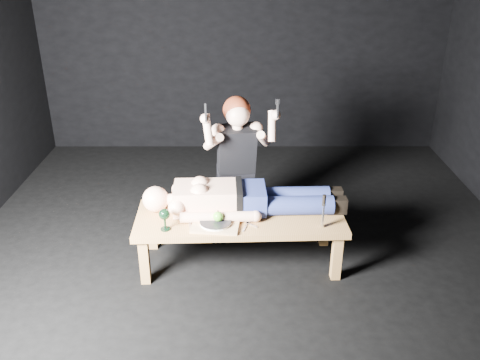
{
  "coord_description": "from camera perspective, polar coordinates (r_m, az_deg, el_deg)",
  "views": [
    {
      "loc": [
        -0.04,
        -3.81,
        2.49
      ],
      "look_at": [
        -0.04,
        -0.14,
        0.75
      ],
      "focal_mm": 37.91,
      "sensor_mm": 36.0,
      "label": 1
    }
  ],
  "objects": [
    {
      "name": "table",
      "position": [
        4.27,
        0.0,
        -6.68
      ],
      "size": [
        1.72,
        0.7,
        0.45
      ],
      "primitive_type": "cube",
      "rotation": [
        0.0,
        0.0,
        0.04
      ],
      "color": "#A37540",
      "rests_on": "ground"
    },
    {
      "name": "carving_knife",
      "position": [
        3.98,
        9.35,
        -3.49
      ],
      "size": [
        0.04,
        0.04,
        0.28
      ],
      "primitive_type": null,
      "rotation": [
        0.0,
        0.0,
        0.04
      ],
      "color": "#B2B2B7",
      "rests_on": "table"
    },
    {
      "name": "knife_flat",
      "position": [
        4.01,
        0.66,
        -5.18
      ],
      "size": [
        0.06,
        0.18,
        0.01
      ],
      "primitive_type": "cube",
      "rotation": [
        0.0,
        0.0,
        -0.27
      ],
      "color": "#B2B2B7",
      "rests_on": "table"
    },
    {
      "name": "lying_man",
      "position": [
        4.18,
        0.69,
        -1.68
      ],
      "size": [
        1.79,
        0.6,
        0.28
      ],
      "primitive_type": null,
      "rotation": [
        0.0,
        0.0,
        0.04
      ],
      "color": "beige",
      "rests_on": "table"
    },
    {
      "name": "back_wall",
      "position": [
        6.38,
        0.32,
        16.44
      ],
      "size": [
        5.0,
        0.0,
        5.0
      ],
      "primitive_type": "plane",
      "rotation": [
        1.57,
        0.0,
        0.0
      ],
      "color": "black",
      "rests_on": "ground"
    },
    {
      "name": "kneeling_woman",
      "position": [
        4.61,
        -0.54,
        2.15
      ],
      "size": [
        0.84,
        0.91,
        1.34
      ],
      "primitive_type": null,
      "rotation": [
        0.0,
        0.0,
        0.17
      ],
      "color": "black",
      "rests_on": "ground"
    },
    {
      "name": "apple",
      "position": [
        3.98,
        -2.48,
        -4.11
      ],
      "size": [
        0.08,
        0.08,
        0.08
      ],
      "primitive_type": "sphere",
      "color": "green",
      "rests_on": "plate"
    },
    {
      "name": "ground",
      "position": [
        4.55,
        0.46,
        -7.82
      ],
      "size": [
        5.0,
        5.0,
        0.0
      ],
      "primitive_type": "plane",
      "color": "black",
      "rests_on": "ground"
    },
    {
      "name": "serving_tray",
      "position": [
        4.01,
        -2.77,
        -5.06
      ],
      "size": [
        0.39,
        0.3,
        0.02
      ],
      "primitive_type": "cube",
      "rotation": [
        0.0,
        0.0,
        -0.1
      ],
      "color": "tan",
      "rests_on": "table"
    },
    {
      "name": "plate",
      "position": [
        4.0,
        -2.78,
        -4.8
      ],
      "size": [
        0.27,
        0.27,
        0.02
      ],
      "primitive_type": "cylinder",
      "rotation": [
        0.0,
        0.0,
        -0.1
      ],
      "color": "white",
      "rests_on": "serving_tray"
    },
    {
      "name": "fork_flat",
      "position": [
        4.01,
        -5.6,
        -5.29
      ],
      "size": [
        0.05,
        0.18,
        0.01
      ],
      "primitive_type": "cube",
      "rotation": [
        0.0,
        0.0,
        0.18
      ],
      "color": "#B2B2B7",
      "rests_on": "table"
    },
    {
      "name": "goblet",
      "position": [
        3.96,
        -8.46,
        -4.42
      ],
      "size": [
        0.09,
        0.09,
        0.18
      ],
      "primitive_type": null,
      "rotation": [
        0.0,
        0.0,
        0.04
      ],
      "color": "black",
      "rests_on": "table"
    },
    {
      "name": "spoon_flat",
      "position": [
        4.04,
        1.05,
        -4.93
      ],
      "size": [
        0.14,
        0.13,
        0.01
      ],
      "primitive_type": "cube",
      "rotation": [
        0.0,
        0.0,
        0.83
      ],
      "color": "#B2B2B7",
      "rests_on": "table"
    }
  ]
}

